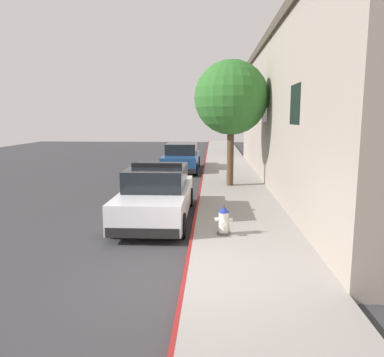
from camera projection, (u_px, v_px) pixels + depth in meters
The scene contains 8 objects.
ground_plane at pixel (99, 187), 17.17m from camera, with size 32.77×60.00×0.20m, color #353538.
sidewalk_pavement at pixel (233, 184), 16.81m from camera, with size 2.69×60.00×0.16m, color gray.
curb_painted_edge at pixel (201, 184), 16.89m from camera, with size 0.08×60.00×0.16m, color maroon.
storefront_building at pixel (356, 112), 16.22m from camera, with size 7.94×22.05×6.46m.
police_cruiser at pixel (157, 195), 11.24m from camera, with size 1.94×4.84×1.68m.
parked_car_silver_ahead at pixel (182, 158), 21.46m from camera, with size 1.94×4.84×1.56m.
fire_hydrant at pixel (224, 220), 9.28m from camera, with size 0.44×0.40×0.76m.
street_tree at pixel (231, 98), 15.50m from camera, with size 3.03×3.03×5.15m.
Camera 1 is at (0.45, -6.63, 3.01)m, focal length 35.57 mm.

